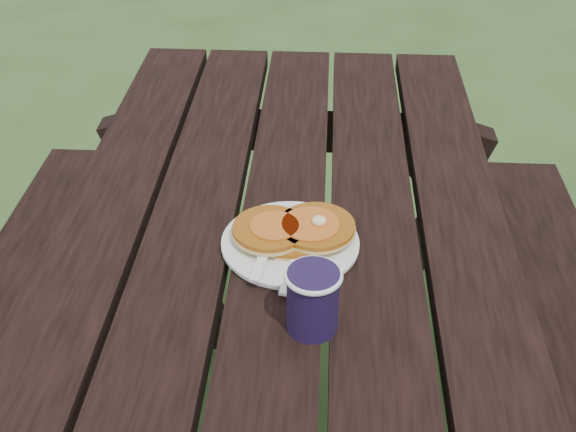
{
  "coord_description": "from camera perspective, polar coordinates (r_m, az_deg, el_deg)",
  "views": [
    {
      "loc": [
        0.07,
        -0.77,
        1.46
      ],
      "look_at": [
        0.01,
        0.14,
        0.8
      ],
      "focal_mm": 45.0,
      "sensor_mm": 36.0,
      "label": 1
    }
  ],
  "objects": [
    {
      "name": "coffee_cup",
      "position": [
        0.98,
        1.98,
        -6.4
      ],
      "size": [
        0.08,
        0.08,
        0.1
      ],
      "rotation": [
        0.0,
        0.0,
        -0.12
      ],
      "color": "#1D1236",
      "rests_on": "picnic_table"
    },
    {
      "name": "plate",
      "position": [
        1.14,
        0.18,
        -2.2
      ],
      "size": [
        0.27,
        0.27,
        0.01
      ],
      "primitive_type": "cylinder",
      "rotation": [
        0.0,
        0.0,
        -0.3
      ],
      "color": "white",
      "rests_on": "picnic_table"
    },
    {
      "name": "knife",
      "position": [
        1.11,
        0.86,
        -3.23
      ],
      "size": [
        0.05,
        0.18,
        0.0
      ],
      "primitive_type": "cube",
      "rotation": [
        0.0,
        0.0,
        -0.17
      ],
      "color": "white",
      "rests_on": "plate"
    },
    {
      "name": "fork",
      "position": [
        1.1,
        -2.04,
        -3.33
      ],
      "size": [
        0.05,
        0.16,
        0.01
      ],
      "primitive_type": null,
      "rotation": [
        0.0,
        0.0,
        -0.14
      ],
      "color": "white",
      "rests_on": "plate"
    },
    {
      "name": "pancake_stack",
      "position": [
        1.14,
        0.53,
        -1.11
      ],
      "size": [
        0.19,
        0.13,
        0.04
      ],
      "rotation": [
        0.0,
        0.0,
        0.41
      ],
      "color": "#AE5F13",
      "rests_on": "plate"
    }
  ]
}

